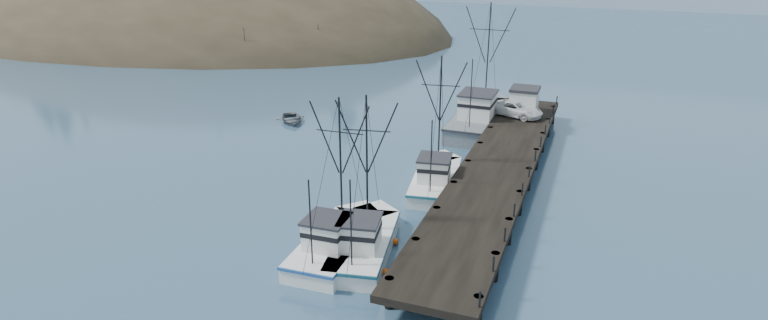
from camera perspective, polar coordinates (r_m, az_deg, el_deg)
ground at (r=43.66m, az=-11.97°, el=-7.72°), size 400.00×400.00×0.00m
pier at (r=52.05m, az=10.78°, el=-0.72°), size 6.00×44.00×2.00m
headland at (r=148.80m, az=-20.66°, el=10.01°), size 134.80×78.00×51.00m
distant_ridge at (r=203.25m, az=17.69°, el=14.32°), size 360.00×40.00×26.00m
moored_sailboats at (r=106.69m, az=-10.12°, el=9.78°), size 22.59×18.75×6.35m
trawler_near at (r=41.25m, az=-1.85°, el=-7.74°), size 5.22×11.10×11.20m
trawler_mid at (r=41.42m, az=-4.50°, el=-7.67°), size 4.04×11.11×11.05m
trawler_far at (r=51.54m, az=4.99°, el=-1.68°), size 4.99×11.30×11.48m
work_vessel at (r=67.59m, az=9.23°, el=4.08°), size 5.06×16.68×13.85m
pier_shed at (r=67.03m, az=13.21°, el=5.59°), size 3.00×3.20×2.80m
pickup_truck at (r=65.68m, az=12.48°, el=4.78°), size 6.33×4.53×1.60m
motorboat at (r=69.83m, az=-8.78°, el=3.60°), size 5.62×5.92×1.00m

